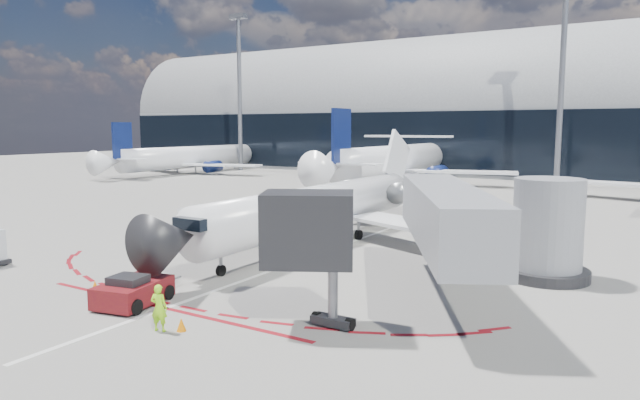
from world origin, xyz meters
The scene contains 14 objects.
ground centered at (0.00, 0.00, 0.00)m, with size 260.00×260.00×0.00m, color slate.
apron_centerline centered at (0.00, 2.00, 0.01)m, with size 0.25×40.00×0.01m, color silver.
apron_stop_bar centered at (0.00, -11.50, 0.01)m, with size 14.00×0.25×0.01m, color maroon.
terminal_building centered at (0.00, 64.97, 8.52)m, with size 150.00×24.15×24.00m.
jet_bridge centered at (9.79, -3.01, 3.01)m, with size 10.03×15.20×4.90m.
light_mast_west centered at (-45.00, 48.00, 12.50)m, with size 0.70×0.70×25.00m, color slate.
light_mast_centre centered at (5.00, 48.00, 12.50)m, with size 0.70×0.70×25.00m, color slate.
regional_jet centered at (-1.46, 3.68, 2.35)m, with size 22.78×28.09×7.03m.
pushback_tug centered at (-1.50, -11.83, 0.56)m, with size 2.58×4.97×1.27m.
ramp_worker centered at (1.73, -13.42, 0.85)m, with size 0.62×0.41×1.70m, color #A5FF1A.
safety_cone_left centered at (-4.51, -11.38, 0.23)m, with size 0.33×0.33×0.46m, color orange.
safety_cone_right centered at (2.39, -13.02, 0.24)m, with size 0.34×0.34×0.47m, color orange.
bg_airliner_0 centered at (-47.86, 39.00, 4.92)m, with size 30.43×32.22×9.84m, color white, non-canonical shape.
bg_airliner_1 centered at (-13.36, 41.53, 5.74)m, with size 35.47×37.55×11.47m, color white, non-canonical shape.
Camera 1 is at (16.75, -27.02, 7.17)m, focal length 32.00 mm.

